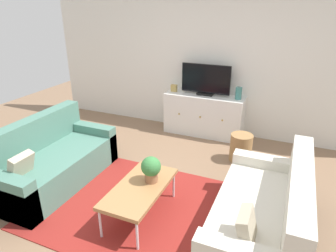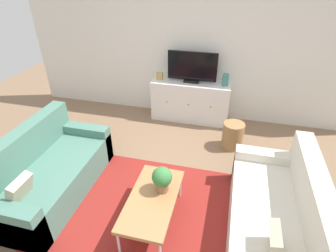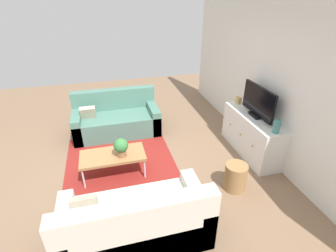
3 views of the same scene
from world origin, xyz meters
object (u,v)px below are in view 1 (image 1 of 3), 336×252
at_px(tv_console, 204,115).
at_px(wicker_basket, 241,148).
at_px(coffee_table, 140,189).
at_px(potted_plant, 151,168).
at_px(couch_right_side, 267,218).
at_px(mantel_clock, 174,88).
at_px(couch_left_side, 49,162).
at_px(flat_screen_tv, 206,80).
at_px(glass_vase, 239,93).

xyz_separation_m(tv_console, wicker_basket, (0.84, -0.75, -0.16)).
bearing_deg(tv_console, coffee_table, -89.45).
xyz_separation_m(coffee_table, potted_plant, (0.07, 0.15, 0.20)).
distance_m(couch_right_side, coffee_table, 1.39).
height_order(tv_console, wicker_basket, tv_console).
bearing_deg(mantel_clock, couch_left_side, -110.25).
xyz_separation_m(couch_left_side, tv_console, (1.47, 2.37, 0.09)).
bearing_deg(tv_console, flat_screen_tv, 90.00).
xyz_separation_m(couch_right_side, coffee_table, (-1.38, -0.17, 0.09)).
bearing_deg(couch_right_side, mantel_clock, 130.13).
relative_size(couch_left_side, potted_plant, 5.67).
height_order(tv_console, mantel_clock, mantel_clock).
bearing_deg(potted_plant, glass_vase, 78.20).
height_order(couch_right_side, tv_console, couch_right_side).
distance_m(couch_right_side, potted_plant, 1.34).
height_order(glass_vase, wicker_basket, glass_vase).
height_order(coffee_table, mantel_clock, mantel_clock).
xyz_separation_m(tv_console, flat_screen_tv, (-0.00, 0.02, 0.65)).
bearing_deg(coffee_table, flat_screen_tv, 90.54).
xyz_separation_m(couch_left_side, couch_right_side, (2.88, 0.00, 0.00)).
bearing_deg(glass_vase, couch_right_side, -71.30).
xyz_separation_m(coffee_table, mantel_clock, (-0.62, 2.54, 0.45)).
bearing_deg(coffee_table, couch_left_side, 173.55).
relative_size(flat_screen_tv, wicker_basket, 2.01).
distance_m(flat_screen_tv, mantel_clock, 0.63).
relative_size(couch_left_side, mantel_clock, 13.57).
bearing_deg(mantel_clock, coffee_table, -76.24).
relative_size(coffee_table, tv_console, 0.72).
bearing_deg(couch_right_side, coffee_table, -172.99).
height_order(couch_left_side, glass_vase, glass_vase).
height_order(potted_plant, glass_vase, glass_vase).
relative_size(mantel_clock, wicker_basket, 0.30).
height_order(couch_left_side, tv_console, couch_left_side).
relative_size(couch_left_side, tv_console, 1.23).
relative_size(couch_left_side, glass_vase, 8.36).
bearing_deg(couch_left_side, coffee_table, -6.45).
distance_m(glass_vase, mantel_clock, 1.20).
bearing_deg(coffee_table, potted_plant, 63.20).
xyz_separation_m(couch_left_side, flat_screen_tv, (1.47, 2.39, 0.74)).
bearing_deg(flat_screen_tv, couch_left_side, -121.63).
bearing_deg(glass_vase, coffee_table, -102.73).
bearing_deg(flat_screen_tv, couch_right_side, -59.64).
height_order(glass_vase, mantel_clock, glass_vase).
relative_size(tv_console, glass_vase, 6.81).
bearing_deg(wicker_basket, couch_right_side, -70.87).
relative_size(potted_plant, mantel_clock, 2.39).
relative_size(couch_right_side, glass_vase, 8.36).
distance_m(couch_left_side, flat_screen_tv, 2.91).
bearing_deg(wicker_basket, coffee_table, -114.52).
height_order(couch_right_side, glass_vase, glass_vase).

